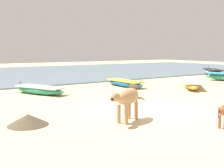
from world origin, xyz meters
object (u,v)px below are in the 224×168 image
at_px(fishing_boat_2, 191,83).
at_px(fishing_boat_4, 125,83).
at_px(cow_adult_tan, 127,98).
at_px(fishing_boat_5, 40,90).
at_px(fishing_boat_6, 213,72).
at_px(calf_near_dark, 133,88).

height_order(fishing_boat_2, fishing_boat_4, fishing_boat_2).
bearing_deg(cow_adult_tan, fishing_boat_5, -111.35).
bearing_deg(fishing_boat_4, fishing_boat_6, 97.08).
bearing_deg(fishing_boat_4, calf_near_dark, -33.01).
height_order(fishing_boat_4, calf_near_dark, calf_near_dark).
height_order(fishing_boat_4, fishing_boat_6, fishing_boat_6).
relative_size(fishing_boat_2, fishing_boat_4, 1.23).
bearing_deg(calf_near_dark, fishing_boat_5, -120.52).
height_order(fishing_boat_2, cow_adult_tan, cow_adult_tan).
relative_size(fishing_boat_6, cow_adult_tan, 2.14).
distance_m(fishing_boat_4, cow_adult_tan, 8.20).
xyz_separation_m(fishing_boat_6, cow_adult_tan, (-15.82, -8.55, 0.46)).
xyz_separation_m(fishing_boat_4, cow_adult_tan, (-4.76, -6.66, 0.53)).
xyz_separation_m(fishing_boat_2, cow_adult_tan, (-7.98, -4.33, 0.51)).
relative_size(fishing_boat_2, cow_adult_tan, 2.54).
bearing_deg(fishing_boat_2, fishing_boat_5, 119.71).
height_order(fishing_boat_5, cow_adult_tan, cow_adult_tan).
distance_m(fishing_boat_2, fishing_boat_4, 3.98).
bearing_deg(fishing_boat_2, fishing_boat_6, -16.25).
xyz_separation_m(fishing_boat_6, calf_near_dark, (-13.07, -5.33, 0.20)).
distance_m(fishing_boat_2, fishing_boat_6, 8.90).
relative_size(fishing_boat_4, cow_adult_tan, 2.06).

